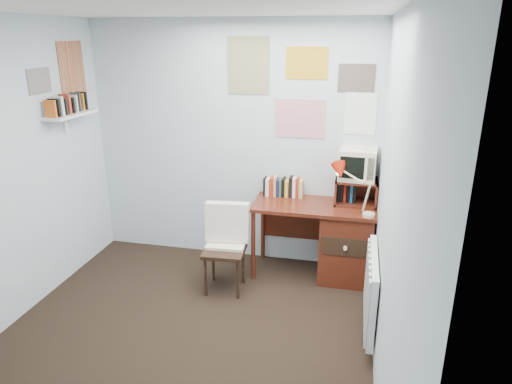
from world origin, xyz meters
TOP-DOWN VIEW (x-y plane):
  - ground at (0.00, 0.00)m, footprint 3.50×3.50m
  - back_wall at (0.00, 1.75)m, footprint 3.00×0.02m
  - right_wall at (1.50, 0.00)m, footprint 0.02×3.50m
  - ceiling at (0.00, 0.00)m, footprint 3.00×3.50m
  - desk at (1.17, 1.48)m, footprint 1.20×0.55m
  - desk_chair at (0.12, 0.99)m, footprint 0.44×0.42m
  - desk_lamp at (1.42, 1.27)m, footprint 0.34×0.30m
  - tv_riser at (1.29, 1.59)m, footprint 0.40×0.30m
  - crt_tv at (1.29, 1.61)m, footprint 0.37×0.34m
  - book_row at (0.66, 1.66)m, footprint 0.60×0.14m
  - radiator at (1.46, 0.55)m, footprint 0.09×0.80m
  - wall_shelf at (-1.40, 1.10)m, footprint 0.20×0.62m
  - posters_back at (0.70, 1.74)m, footprint 1.20×0.01m
  - posters_left at (-1.49, 1.10)m, footprint 0.01×0.70m

SIDE VIEW (x-z plane):
  - ground at x=0.00m, z-range 0.00..0.00m
  - desk at x=1.17m, z-range 0.03..0.79m
  - desk_chair at x=0.12m, z-range 0.00..0.81m
  - radiator at x=1.46m, z-range 0.12..0.72m
  - book_row at x=0.66m, z-range 0.76..0.98m
  - tv_riser at x=1.29m, z-range 0.76..1.01m
  - desk_lamp at x=1.42m, z-range 0.76..1.17m
  - crt_tv at x=1.29m, z-range 1.01..1.34m
  - back_wall at x=0.00m, z-range 0.00..2.50m
  - right_wall at x=1.50m, z-range 0.00..2.50m
  - wall_shelf at x=-1.40m, z-range 1.50..1.74m
  - posters_back at x=0.70m, z-range 1.40..2.30m
  - posters_left at x=-1.49m, z-range 1.70..2.30m
  - ceiling at x=0.00m, z-range 2.49..2.51m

